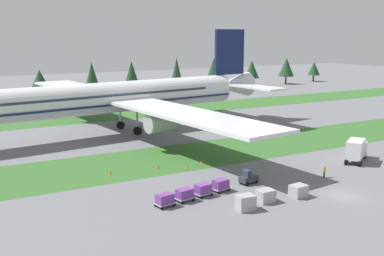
{
  "coord_description": "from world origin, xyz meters",
  "views": [
    {
      "loc": [
        -43.29,
        -39.14,
        19.79
      ],
      "look_at": [
        -5.56,
        29.3,
        4.0
      ],
      "focal_mm": 43.63,
      "sensor_mm": 36.0,
      "label": 1
    }
  ],
  "objects_px": {
    "taxiway_marker_0": "(202,161)",
    "taxiway_marker_3": "(158,166)",
    "baggage_tug": "(248,178)",
    "taxiway_marker_2": "(110,173)",
    "catering_truck": "(356,149)",
    "uld_container_2": "(298,191)",
    "cargo_dolly_second": "(203,189)",
    "cargo_dolly_fourth": "(165,199)",
    "ground_crew_marshaller": "(324,171)",
    "uld_container_0": "(246,203)",
    "uld_container_1": "(266,196)",
    "airliner": "(119,97)",
    "cargo_dolly_lead": "(220,184)",
    "cargo_dolly_third": "(184,194)",
    "taxiway_marker_1": "(187,167)"
  },
  "relations": [
    {
      "from": "cargo_dolly_fourth",
      "to": "taxiway_marker_2",
      "type": "height_order",
      "value": "cargo_dolly_fourth"
    },
    {
      "from": "taxiway_marker_1",
      "to": "airliner",
      "type": "bearing_deg",
      "value": 89.84
    },
    {
      "from": "uld_container_0",
      "to": "ground_crew_marshaller",
      "type": "bearing_deg",
      "value": 15.93
    },
    {
      "from": "baggage_tug",
      "to": "catering_truck",
      "type": "distance_m",
      "value": 21.65
    },
    {
      "from": "cargo_dolly_third",
      "to": "uld_container_2",
      "type": "height_order",
      "value": "cargo_dolly_third"
    },
    {
      "from": "uld_container_1",
      "to": "uld_container_2",
      "type": "height_order",
      "value": "uld_container_1"
    },
    {
      "from": "catering_truck",
      "to": "ground_crew_marshaller",
      "type": "relative_size",
      "value": 4.08
    },
    {
      "from": "uld_container_2",
      "to": "taxiway_marker_3",
      "type": "bearing_deg",
      "value": 116.93
    },
    {
      "from": "baggage_tug",
      "to": "taxiway_marker_0",
      "type": "bearing_deg",
      "value": 171.75
    },
    {
      "from": "catering_truck",
      "to": "uld_container_1",
      "type": "bearing_deg",
      "value": -104.71
    },
    {
      "from": "taxiway_marker_3",
      "to": "cargo_dolly_fourth",
      "type": "bearing_deg",
      "value": -111.84
    },
    {
      "from": "baggage_tug",
      "to": "cargo_dolly_fourth",
      "type": "xyz_separation_m",
      "value": [
        -13.54,
        -2.27,
        0.1
      ]
    },
    {
      "from": "taxiway_marker_2",
      "to": "uld_container_1",
      "type": "bearing_deg",
      "value": -57.53
    },
    {
      "from": "cargo_dolly_fourth",
      "to": "taxiway_marker_2",
      "type": "distance_m",
      "value": 15.47
    },
    {
      "from": "airliner",
      "to": "uld_container_1",
      "type": "distance_m",
      "value": 46.52
    },
    {
      "from": "taxiway_marker_0",
      "to": "taxiway_marker_2",
      "type": "height_order",
      "value": "taxiway_marker_0"
    },
    {
      "from": "uld_container_0",
      "to": "taxiway_marker_0",
      "type": "xyz_separation_m",
      "value": [
        5.63,
        19.78,
        -0.6
      ]
    },
    {
      "from": "airliner",
      "to": "uld_container_2",
      "type": "xyz_separation_m",
      "value": [
        6.13,
        -46.48,
        -6.72
      ]
    },
    {
      "from": "cargo_dolly_fourth",
      "to": "catering_truck",
      "type": "relative_size",
      "value": 0.34
    },
    {
      "from": "baggage_tug",
      "to": "taxiway_marker_2",
      "type": "relative_size",
      "value": 5.6
    },
    {
      "from": "uld_container_0",
      "to": "uld_container_1",
      "type": "relative_size",
      "value": 1.0
    },
    {
      "from": "cargo_dolly_third",
      "to": "uld_container_0",
      "type": "xyz_separation_m",
      "value": [
        4.78,
        -5.91,
        -0.03
      ]
    },
    {
      "from": "airliner",
      "to": "cargo_dolly_third",
      "type": "distance_m",
      "value": 42.17
    },
    {
      "from": "uld_container_0",
      "to": "uld_container_2",
      "type": "xyz_separation_m",
      "value": [
        8.3,
        0.5,
        -0.13
      ]
    },
    {
      "from": "uld_container_2",
      "to": "uld_container_1",
      "type": "bearing_deg",
      "value": 174.26
    },
    {
      "from": "uld_container_1",
      "to": "taxiway_marker_2",
      "type": "distance_m",
      "value": 23.53
    },
    {
      "from": "cargo_dolly_fourth",
      "to": "taxiway_marker_3",
      "type": "xyz_separation_m",
      "value": [
        5.93,
        14.79,
        -0.61
      ]
    },
    {
      "from": "airliner",
      "to": "taxiway_marker_1",
      "type": "height_order",
      "value": "airliner"
    },
    {
      "from": "cargo_dolly_third",
      "to": "cargo_dolly_lead",
      "type": "bearing_deg",
      "value": 90.0
    },
    {
      "from": "cargo_dolly_lead",
      "to": "catering_truck",
      "type": "distance_m",
      "value": 26.63
    },
    {
      "from": "taxiway_marker_3",
      "to": "taxiway_marker_0",
      "type": "bearing_deg",
      "value": -3.39
    },
    {
      "from": "catering_truck",
      "to": "taxiway_marker_3",
      "type": "relative_size",
      "value": 11.55
    },
    {
      "from": "cargo_dolly_third",
      "to": "taxiway_marker_2",
      "type": "xyz_separation_m",
      "value": [
        -4.23,
        14.91,
        -0.67
      ]
    },
    {
      "from": "ground_crew_marshaller",
      "to": "uld_container_0",
      "type": "bearing_deg",
      "value": 159.44
    },
    {
      "from": "cargo_dolly_fourth",
      "to": "uld_container_0",
      "type": "relative_size",
      "value": 1.21
    },
    {
      "from": "cargo_dolly_lead",
      "to": "uld_container_1",
      "type": "height_order",
      "value": "cargo_dolly_lead"
    },
    {
      "from": "cargo_dolly_fourth",
      "to": "cargo_dolly_lead",
      "type": "bearing_deg",
      "value": 90.0
    },
    {
      "from": "taxiway_marker_1",
      "to": "cargo_dolly_second",
      "type": "bearing_deg",
      "value": -108.91
    },
    {
      "from": "cargo_dolly_fourth",
      "to": "ground_crew_marshaller",
      "type": "relative_size",
      "value": 1.39
    },
    {
      "from": "cargo_dolly_third",
      "to": "ground_crew_marshaller",
      "type": "height_order",
      "value": "ground_crew_marshaller"
    },
    {
      "from": "taxiway_marker_0",
      "to": "taxiway_marker_3",
      "type": "bearing_deg",
      "value": 176.61
    },
    {
      "from": "cargo_dolly_third",
      "to": "ground_crew_marshaller",
      "type": "bearing_deg",
      "value": 77.57
    },
    {
      "from": "taxiway_marker_1",
      "to": "baggage_tug",
      "type": "bearing_deg",
      "value": -69.91
    },
    {
      "from": "cargo_dolly_lead",
      "to": "cargo_dolly_third",
      "type": "bearing_deg",
      "value": -90.0
    },
    {
      "from": "catering_truck",
      "to": "uld_container_2",
      "type": "relative_size",
      "value": 3.55
    },
    {
      "from": "airliner",
      "to": "taxiway_marker_3",
      "type": "distance_m",
      "value": 27.98
    },
    {
      "from": "cargo_dolly_lead",
      "to": "uld_container_0",
      "type": "height_order",
      "value": "uld_container_0"
    },
    {
      "from": "taxiway_marker_2",
      "to": "cargo_dolly_fourth",
      "type": "bearing_deg",
      "value": -84.93
    },
    {
      "from": "taxiway_marker_2",
      "to": "cargo_dolly_second",
      "type": "bearing_deg",
      "value": -63.85
    },
    {
      "from": "cargo_dolly_second",
      "to": "uld_container_1",
      "type": "height_order",
      "value": "cargo_dolly_second"
    }
  ]
}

